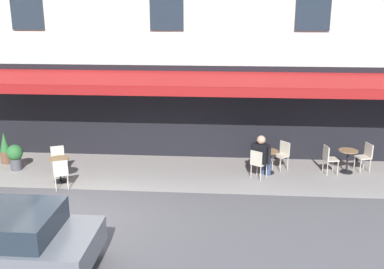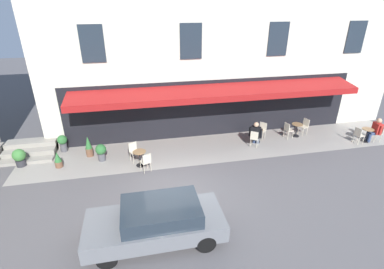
{
  "view_description": "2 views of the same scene",
  "coord_description": "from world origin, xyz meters",
  "px_view_note": "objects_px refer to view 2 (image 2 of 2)",
  "views": [
    {
      "loc": [
        -3.64,
        9.83,
        5.13
      ],
      "look_at": [
        -2.6,
        -3.52,
        1.23
      ],
      "focal_mm": 41.56,
      "sensor_mm": 36.0,
      "label": 1
    },
    {
      "loc": [
        1.27,
        9.31,
        6.9
      ],
      "look_at": [
        -1.19,
        -2.45,
        1.31
      ],
      "focal_mm": 26.44,
      "sensor_mm": 36.0,
      "label": 2
    }
  ],
  "objects_px": {
    "cafe_table_near_entrance": "(257,134)",
    "potted_plant_entrance_left": "(101,151)",
    "cafe_chair_cream_near_door": "(254,137)",
    "seated_companion_in_red": "(375,129)",
    "potted_plant_by_steps": "(58,160)",
    "cafe_table_mid_terrace": "(297,128)",
    "cafe_chair_cream_under_awning": "(262,129)",
    "cafe_chair_cream_corner_right": "(359,134)",
    "seated_patron_in_black": "(256,133)",
    "potted_plant_under_sign": "(89,146)",
    "cafe_chair_cream_facing_street": "(378,132)",
    "cafe_chair_cream_by_window": "(134,150)",
    "cafe_chair_cream_back_row": "(146,161)",
    "potted_plant_entrance_right": "(19,157)",
    "cafe_table_streetside": "(367,133)",
    "cafe_chair_cream_corner_left": "(288,129)",
    "cafe_chair_cream_kerbside": "(305,125)",
    "parked_car_grey": "(157,221)",
    "cafe_table_far_end": "(140,156)",
    "potted_plant_mid_terrace": "(63,142)"
  },
  "relations": [
    {
      "from": "cafe_table_near_entrance",
      "to": "potted_plant_entrance_left",
      "type": "distance_m",
      "value": 8.12
    },
    {
      "from": "cafe_chair_cream_near_door",
      "to": "seated_companion_in_red",
      "type": "height_order",
      "value": "seated_companion_in_red"
    },
    {
      "from": "potted_plant_entrance_left",
      "to": "potted_plant_by_steps",
      "type": "bearing_deg",
      "value": 6.73
    },
    {
      "from": "cafe_table_mid_terrace",
      "to": "potted_plant_by_steps",
      "type": "distance_m",
      "value": 12.54
    },
    {
      "from": "cafe_chair_cream_under_awning",
      "to": "cafe_chair_cream_corner_right",
      "type": "distance_m",
      "value": 5.06
    },
    {
      "from": "seated_patron_in_black",
      "to": "seated_companion_in_red",
      "type": "relative_size",
      "value": 1.0
    },
    {
      "from": "cafe_chair_cream_corner_right",
      "to": "potted_plant_by_steps",
      "type": "relative_size",
      "value": 1.18
    },
    {
      "from": "potted_plant_under_sign",
      "to": "potted_plant_entrance_left",
      "type": "height_order",
      "value": "potted_plant_under_sign"
    },
    {
      "from": "cafe_chair_cream_facing_street",
      "to": "potted_plant_by_steps",
      "type": "bearing_deg",
      "value": -2.38
    },
    {
      "from": "cafe_chair_cream_by_window",
      "to": "seated_companion_in_red",
      "type": "relative_size",
      "value": 0.67
    },
    {
      "from": "cafe_chair_cream_under_awning",
      "to": "cafe_chair_cream_by_window",
      "type": "bearing_deg",
      "value": 8.43
    },
    {
      "from": "cafe_chair_cream_back_row",
      "to": "cafe_table_near_entrance",
      "type": "bearing_deg",
      "value": -163.54
    },
    {
      "from": "cafe_table_mid_terrace",
      "to": "potted_plant_entrance_right",
      "type": "xyz_separation_m",
      "value": [
        14.26,
        0.33,
        -0.02
      ]
    },
    {
      "from": "potted_plant_entrance_left",
      "to": "cafe_chair_cream_corner_right",
      "type": "bearing_deg",
      "value": 176.01
    },
    {
      "from": "cafe_table_near_entrance",
      "to": "cafe_table_streetside",
      "type": "distance_m",
      "value": 5.99
    },
    {
      "from": "cafe_chair_cream_under_awning",
      "to": "seated_patron_in_black",
      "type": "distance_m",
      "value": 1.05
    },
    {
      "from": "potted_plant_entrance_left",
      "to": "cafe_chair_cream_corner_left",
      "type": "bearing_deg",
      "value": -177.42
    },
    {
      "from": "cafe_table_near_entrance",
      "to": "cafe_chair_cream_kerbside",
      "type": "xyz_separation_m",
      "value": [
        -3.1,
        -0.43,
        0.06
      ]
    },
    {
      "from": "cafe_table_near_entrance",
      "to": "cafe_table_mid_terrace",
      "type": "relative_size",
      "value": 1.0
    },
    {
      "from": "cafe_chair_cream_corner_left",
      "to": "cafe_table_mid_terrace",
      "type": "bearing_deg",
      "value": -168.58
    },
    {
      "from": "seated_companion_in_red",
      "to": "parked_car_grey",
      "type": "bearing_deg",
      "value": 20.91
    },
    {
      "from": "cafe_table_far_end",
      "to": "potted_plant_mid_terrace",
      "type": "distance_m",
      "value": 4.4
    },
    {
      "from": "potted_plant_under_sign",
      "to": "cafe_table_far_end",
      "type": "bearing_deg",
      "value": 148.91
    },
    {
      "from": "cafe_chair_cream_under_awning",
      "to": "cafe_chair_cream_kerbside",
      "type": "relative_size",
      "value": 1.0
    },
    {
      "from": "cafe_chair_cream_back_row",
      "to": "parked_car_grey",
      "type": "xyz_separation_m",
      "value": [
        -0.1,
        4.11,
        0.16
      ]
    },
    {
      "from": "cafe_chair_cream_facing_street",
      "to": "seated_patron_in_black",
      "type": "distance_m",
      "value": 6.81
    },
    {
      "from": "cafe_chair_cream_facing_street",
      "to": "seated_companion_in_red",
      "type": "relative_size",
      "value": 0.67
    },
    {
      "from": "seated_patron_in_black",
      "to": "potted_plant_by_steps",
      "type": "distance_m",
      "value": 9.78
    },
    {
      "from": "cafe_table_streetside",
      "to": "cafe_chair_cream_corner_right",
      "type": "bearing_deg",
      "value": 9.62
    },
    {
      "from": "cafe_chair_cream_under_awning",
      "to": "seated_patron_in_black",
      "type": "height_order",
      "value": "seated_patron_in_black"
    },
    {
      "from": "cafe_table_near_entrance",
      "to": "cafe_chair_cream_near_door",
      "type": "xyz_separation_m",
      "value": [
        0.37,
        0.51,
        0.06
      ]
    },
    {
      "from": "cafe_chair_cream_under_awning",
      "to": "potted_plant_mid_terrace",
      "type": "xyz_separation_m",
      "value": [
        10.57,
        -0.64,
        -0.05
      ]
    },
    {
      "from": "cafe_chair_cream_corner_left",
      "to": "cafe_table_near_entrance",
      "type": "bearing_deg",
      "value": 3.41
    },
    {
      "from": "cafe_chair_cream_kerbside",
      "to": "potted_plant_by_steps",
      "type": "distance_m",
      "value": 13.16
    },
    {
      "from": "cafe_chair_cream_corner_right",
      "to": "potted_plant_entrance_left",
      "type": "distance_m",
      "value": 13.4
    },
    {
      "from": "potted_plant_by_steps",
      "to": "parked_car_grey",
      "type": "bearing_deg",
      "value": 127.24
    },
    {
      "from": "parked_car_grey",
      "to": "potted_plant_under_sign",
      "type": "bearing_deg",
      "value": -65.69
    },
    {
      "from": "seated_companion_in_red",
      "to": "cafe_chair_cream_corner_left",
      "type": "bearing_deg",
      "value": -16.84
    },
    {
      "from": "cafe_chair_cream_near_door",
      "to": "cafe_chair_cream_corner_left",
      "type": "xyz_separation_m",
      "value": [
        -2.25,
        -0.62,
        0.0
      ]
    },
    {
      "from": "cafe_table_far_end",
      "to": "potted_plant_entrance_left",
      "type": "xyz_separation_m",
      "value": [
        1.79,
        -0.87,
        -0.0
      ]
    },
    {
      "from": "cafe_chair_cream_corner_left",
      "to": "potted_plant_by_steps",
      "type": "height_order",
      "value": "cafe_chair_cream_corner_left"
    },
    {
      "from": "cafe_chair_cream_near_door",
      "to": "potted_plant_by_steps",
      "type": "relative_size",
      "value": 1.18
    },
    {
      "from": "parked_car_grey",
      "to": "cafe_chair_cream_kerbside",
      "type": "bearing_deg",
      "value": -145.07
    },
    {
      "from": "cafe_table_far_end",
      "to": "potted_plant_mid_terrace",
      "type": "xyz_separation_m",
      "value": [
        3.78,
        -2.26,
        0.0
      ]
    },
    {
      "from": "cafe_chair_cream_facing_street",
      "to": "potted_plant_mid_terrace",
      "type": "relative_size",
      "value": 1.04
    },
    {
      "from": "parked_car_grey",
      "to": "potted_plant_by_steps",
      "type": "bearing_deg",
      "value": -52.76
    },
    {
      "from": "cafe_table_near_entrance",
      "to": "seated_companion_in_red",
      "type": "relative_size",
      "value": 0.56
    },
    {
      "from": "cafe_chair_cream_kerbside",
      "to": "cafe_table_near_entrance",
      "type": "bearing_deg",
      "value": 7.87
    },
    {
      "from": "seated_companion_in_red",
      "to": "cafe_chair_cream_by_window",
      "type": "bearing_deg",
      "value": -2.6
    },
    {
      "from": "cafe_table_streetside",
      "to": "cafe_chair_cream_back_row",
      "type": "bearing_deg",
      "value": 3.0
    }
  ]
}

